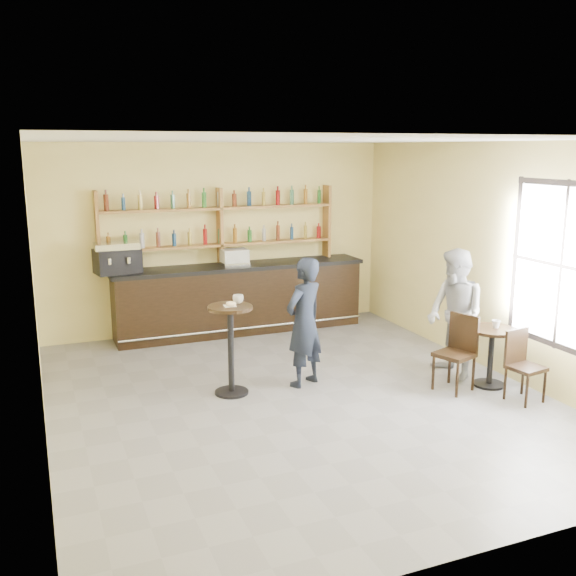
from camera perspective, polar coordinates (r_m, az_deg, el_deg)
name	(u,v)px	position (r m, az deg, el deg)	size (l,w,h in m)	color
floor	(297,397)	(8.29, 0.81, -9.69)	(7.00, 7.00, 0.00)	gray
ceiling	(298,140)	(7.68, 0.88, 13.01)	(7.00, 7.00, 0.00)	white
wall_back	(218,238)	(11.09, -6.23, 4.45)	(7.00, 7.00, 0.00)	#FAE78E
wall_front	(485,360)	(4.90, 17.08, -6.17)	(7.00, 7.00, 0.00)	#FAE78E
wall_left	(34,295)	(7.23, -21.61, -0.59)	(7.00, 7.00, 0.00)	#FAE78E
wall_right	(496,259)	(9.40, 17.96, 2.49)	(7.00, 7.00, 0.00)	#FAE78E
window_pane	(561,266)	(8.51, 23.13, 1.80)	(2.00, 2.00, 0.00)	white
window_frame	(561,266)	(8.50, 23.11, 1.80)	(0.04, 1.70, 2.10)	black
shelf_unit	(220,227)	(10.94, -6.07, 5.46)	(4.00, 0.26, 1.40)	brown
liquor_bottles	(220,216)	(10.92, -6.09, 6.34)	(3.68, 0.10, 1.00)	#8C5919
bar_counter	(240,298)	(11.02, -4.29, -0.91)	(4.35, 0.85, 1.18)	black
espresso_machine	(117,258)	(10.44, -14.94, 2.60)	(0.68, 0.44, 0.48)	black
pastry_case	(234,257)	(10.86, -4.78, 2.76)	(0.44, 0.35, 0.27)	silver
pedestal_table	(231,350)	(8.25, -5.10, -5.53)	(0.57, 0.57, 1.17)	black
napkin	(230,306)	(8.09, -5.18, -1.58)	(0.15, 0.15, 0.00)	white
donut	(231,304)	(8.08, -5.09, -1.42)	(0.13, 0.13, 0.05)	#E9B255
cup_pedestal	(238,299)	(8.21, -4.46, -0.99)	(0.14, 0.14, 0.11)	white
man_main	(304,322)	(8.46, 1.45, -3.06)	(0.63, 0.41, 1.73)	black
cafe_table	(491,357)	(8.96, 17.57, -5.88)	(0.63, 0.63, 0.79)	black
cup_cafe	(496,324)	(8.87, 18.01, -3.08)	(0.11, 0.11, 0.10)	white
chair_west	(454,354)	(8.64, 14.57, -5.67)	(0.43, 0.43, 0.99)	black
chair_south	(526,367)	(8.55, 20.41, -6.60)	(0.39, 0.39, 0.90)	black
patron_second	(455,314)	(9.02, 14.64, -2.28)	(0.87, 0.68, 1.79)	gray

